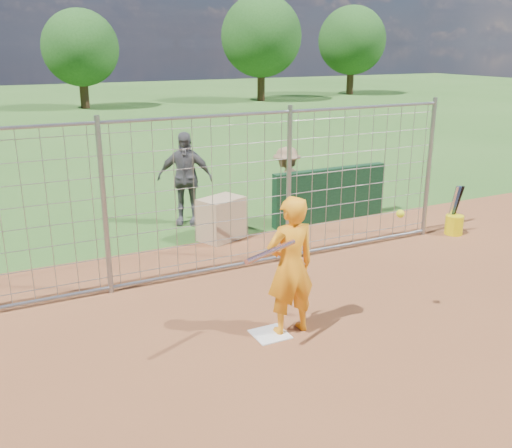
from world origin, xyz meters
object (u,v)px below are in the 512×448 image
batter (290,266)px  bucket_with_bats (454,222)px  equipment_bin (221,219)px  bystander_b (185,178)px  bystander_c (286,185)px

batter → bucket_with_bats: size_ratio=1.85×
equipment_bin → bucket_with_bats: size_ratio=0.82×
bystander_b → bucket_with_bats: size_ratio=1.94×
bucket_with_bats → bystander_c: bearing=138.1°
bystander_b → bucket_with_bats: (4.37, -2.97, -0.70)m
bystander_c → bucket_with_bats: 3.35m
bystander_b → bystander_c: (1.90, -0.76, -0.17)m
batter → bystander_c: 4.78m
bystander_c → batter: bearing=29.6°
batter → equipment_bin: 3.80m
bystander_b → bucket_with_bats: bystander_b is taller
bystander_b → equipment_bin: (0.25, -1.24, -0.54)m
bystander_b → bystander_c: 2.06m
batter → bystander_c: bearing=-118.6°
equipment_bin → bystander_c: bearing=-5.7°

